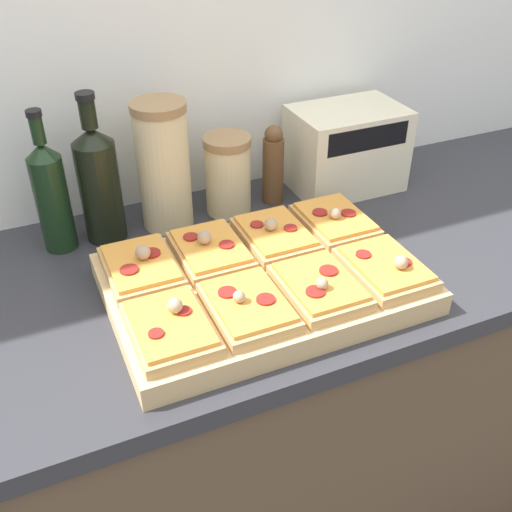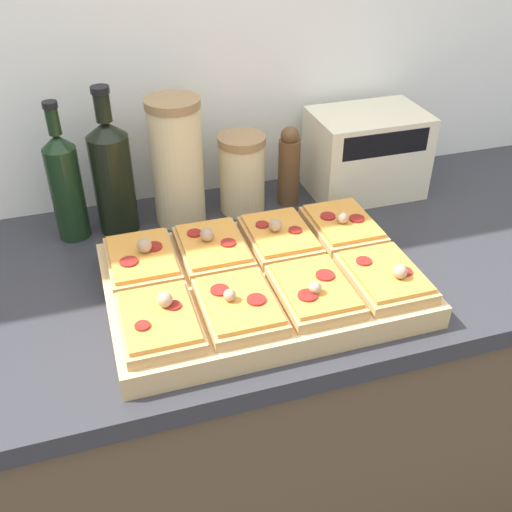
{
  "view_description": "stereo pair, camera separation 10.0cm",
  "coord_description": "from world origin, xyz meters",
  "px_view_note": "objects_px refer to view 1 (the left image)",
  "views": [
    {
      "loc": [
        -0.31,
        -0.59,
        1.62
      ],
      "look_at": [
        0.06,
        0.24,
        1.0
      ],
      "focal_mm": 42.0,
      "sensor_mm": 36.0,
      "label": 1
    },
    {
      "loc": [
        -0.22,
        -0.62,
        1.62
      ],
      "look_at": [
        0.06,
        0.24,
        1.0
      ],
      "focal_mm": 42.0,
      "sensor_mm": 36.0,
      "label": 2
    }
  ],
  "objects_px": {
    "grain_jar_tall": "(164,166)",
    "pepper_mill": "(273,165)",
    "grain_jar_short": "(228,175)",
    "wine_bottle": "(99,182)",
    "toaster_oven": "(346,148)",
    "olive_oil_bottle": "(51,195)",
    "cutting_board": "(263,283)"
  },
  "relations": [
    {
      "from": "toaster_oven",
      "to": "olive_oil_bottle",
      "type": "bearing_deg",
      "value": 179.93
    },
    {
      "from": "cutting_board",
      "to": "olive_oil_bottle",
      "type": "relative_size",
      "value": 1.89
    },
    {
      "from": "grain_jar_tall",
      "to": "olive_oil_bottle",
      "type": "bearing_deg",
      "value": 180.0
    },
    {
      "from": "olive_oil_bottle",
      "to": "grain_jar_tall",
      "type": "relative_size",
      "value": 1.07
    },
    {
      "from": "grain_jar_tall",
      "to": "pepper_mill",
      "type": "height_order",
      "value": "grain_jar_tall"
    },
    {
      "from": "olive_oil_bottle",
      "to": "pepper_mill",
      "type": "xyz_separation_m",
      "value": [
        0.48,
        -0.0,
        -0.03
      ]
    },
    {
      "from": "grain_jar_short",
      "to": "pepper_mill",
      "type": "xyz_separation_m",
      "value": [
        0.11,
        0.0,
        0.0
      ]
    },
    {
      "from": "toaster_oven",
      "to": "pepper_mill",
      "type": "bearing_deg",
      "value": 179.75
    },
    {
      "from": "olive_oil_bottle",
      "to": "wine_bottle",
      "type": "bearing_deg",
      "value": -0.0
    },
    {
      "from": "cutting_board",
      "to": "olive_oil_bottle",
      "type": "height_order",
      "value": "olive_oil_bottle"
    },
    {
      "from": "grain_jar_tall",
      "to": "toaster_oven",
      "type": "bearing_deg",
      "value": -0.11
    },
    {
      "from": "pepper_mill",
      "to": "grain_jar_short",
      "type": "bearing_deg",
      "value": 180.0
    },
    {
      "from": "wine_bottle",
      "to": "pepper_mill",
      "type": "relative_size",
      "value": 1.69
    },
    {
      "from": "toaster_oven",
      "to": "grain_jar_short",
      "type": "bearing_deg",
      "value": 179.84
    },
    {
      "from": "olive_oil_bottle",
      "to": "grain_jar_tall",
      "type": "bearing_deg",
      "value": -0.0
    },
    {
      "from": "grain_jar_tall",
      "to": "cutting_board",
      "type": "bearing_deg",
      "value": -74.68
    },
    {
      "from": "toaster_oven",
      "to": "grain_jar_tall",
      "type": "bearing_deg",
      "value": 179.89
    },
    {
      "from": "wine_bottle",
      "to": "toaster_oven",
      "type": "relative_size",
      "value": 1.12
    },
    {
      "from": "wine_bottle",
      "to": "toaster_oven",
      "type": "xyz_separation_m",
      "value": [
        0.58,
        -0.0,
        -0.03
      ]
    },
    {
      "from": "grain_jar_tall",
      "to": "toaster_oven",
      "type": "relative_size",
      "value": 0.99
    },
    {
      "from": "cutting_board",
      "to": "toaster_oven",
      "type": "bearing_deg",
      "value": 41.11
    },
    {
      "from": "cutting_board",
      "to": "grain_jar_short",
      "type": "xyz_separation_m",
      "value": [
        0.06,
        0.31,
        0.07
      ]
    },
    {
      "from": "cutting_board",
      "to": "grain_jar_short",
      "type": "height_order",
      "value": "grain_jar_short"
    },
    {
      "from": "grain_jar_short",
      "to": "pepper_mill",
      "type": "bearing_deg",
      "value": 0.0
    },
    {
      "from": "olive_oil_bottle",
      "to": "grain_jar_short",
      "type": "relative_size",
      "value": 1.65
    },
    {
      "from": "grain_jar_tall",
      "to": "pepper_mill",
      "type": "bearing_deg",
      "value": 0.0
    },
    {
      "from": "olive_oil_bottle",
      "to": "wine_bottle",
      "type": "xyz_separation_m",
      "value": [
        0.1,
        -0.0,
        0.01
      ]
    },
    {
      "from": "cutting_board",
      "to": "grain_jar_tall",
      "type": "distance_m",
      "value": 0.35
    },
    {
      "from": "olive_oil_bottle",
      "to": "grain_jar_short",
      "type": "bearing_deg",
      "value": -0.0
    },
    {
      "from": "grain_jar_short",
      "to": "wine_bottle",
      "type": "bearing_deg",
      "value": -180.0
    },
    {
      "from": "pepper_mill",
      "to": "toaster_oven",
      "type": "height_order",
      "value": "toaster_oven"
    },
    {
      "from": "cutting_board",
      "to": "olive_oil_bottle",
      "type": "bearing_deg",
      "value": 135.27
    }
  ]
}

